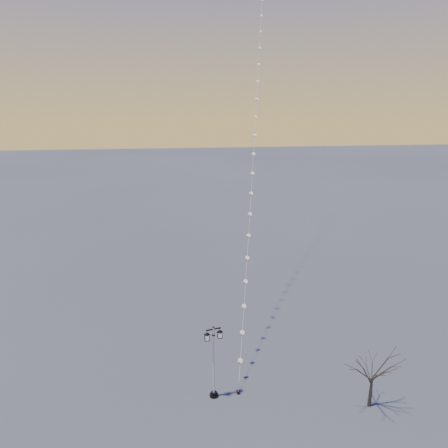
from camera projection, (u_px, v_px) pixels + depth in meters
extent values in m
plane|color=#464747|center=(246.00, 413.00, 26.72)|extent=(300.00, 300.00, 0.00)
cylinder|color=black|center=(214.00, 395.00, 28.21)|extent=(0.57, 0.57, 0.16)
cylinder|color=black|center=(214.00, 393.00, 28.17)|extent=(0.40, 0.40, 0.14)
cylinder|color=silver|center=(214.00, 360.00, 27.49)|extent=(0.13, 0.13, 4.75)
cylinder|color=black|center=(213.00, 335.00, 26.98)|extent=(0.20, 0.20, 0.06)
cube|color=black|center=(213.00, 329.00, 26.87)|extent=(0.94, 0.30, 0.06)
sphere|color=black|center=(213.00, 327.00, 26.84)|extent=(0.14, 0.14, 0.14)
pyramid|color=black|center=(207.00, 333.00, 26.76)|extent=(0.44, 0.44, 0.14)
cube|color=beige|center=(207.00, 337.00, 26.85)|extent=(0.26, 0.26, 0.34)
cube|color=black|center=(207.00, 340.00, 26.90)|extent=(0.30, 0.30, 0.04)
pyramid|color=black|center=(220.00, 330.00, 27.06)|extent=(0.44, 0.44, 0.14)
cube|color=beige|center=(220.00, 334.00, 27.15)|extent=(0.26, 0.26, 0.34)
cube|color=black|center=(220.00, 337.00, 27.20)|extent=(0.30, 0.30, 0.04)
cone|color=#322B1E|center=(371.00, 392.00, 27.08)|extent=(0.25, 0.25, 2.07)
cylinder|color=black|center=(238.00, 392.00, 28.45)|extent=(0.22, 0.22, 0.22)
cylinder|color=black|center=(238.00, 392.00, 28.44)|extent=(0.03, 0.03, 0.27)
cone|color=#E84314|center=(257.00, 69.00, 42.62)|extent=(0.09, 0.09, 0.30)
cylinder|color=white|center=(238.00, 385.00, 28.30)|extent=(0.02, 0.02, 0.87)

